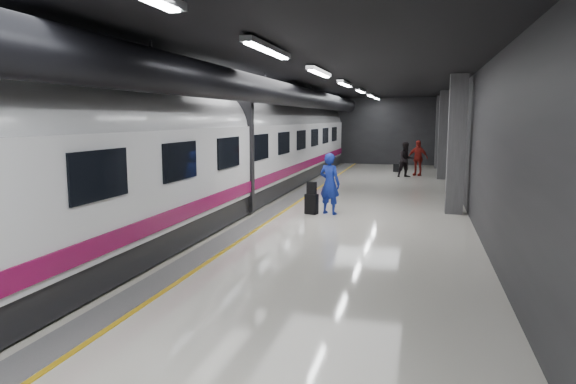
% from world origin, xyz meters
% --- Properties ---
extents(ground, '(40.00, 40.00, 0.00)m').
position_xyz_m(ground, '(0.00, 0.00, 0.00)').
color(ground, silver).
rests_on(ground, ground).
extents(platform_hall, '(10.02, 40.02, 4.51)m').
position_xyz_m(platform_hall, '(-0.29, 0.96, 3.54)').
color(platform_hall, black).
rests_on(platform_hall, ground).
extents(train, '(3.05, 38.00, 4.05)m').
position_xyz_m(train, '(-3.25, -0.00, 2.07)').
color(train, black).
rests_on(train, ground).
extents(traveler_main, '(0.85, 0.71, 2.00)m').
position_xyz_m(traveler_main, '(0.61, 0.83, 1.00)').
color(traveler_main, '#1628AC').
rests_on(traveler_main, ground).
extents(suitcase_main, '(0.45, 0.35, 0.66)m').
position_xyz_m(suitcase_main, '(0.04, 0.67, 0.33)').
color(suitcase_main, black).
rests_on(suitcase_main, ground).
extents(shoulder_bag, '(0.32, 0.20, 0.40)m').
position_xyz_m(shoulder_bag, '(0.05, 0.66, 0.86)').
color(shoulder_bag, black).
rests_on(shoulder_bag, suitcase_main).
extents(traveler_far_a, '(1.14, 1.05, 1.88)m').
position_xyz_m(traveler_far_a, '(2.69, 12.33, 0.94)').
color(traveler_far_a, black).
rests_on(traveler_far_a, ground).
extents(traveler_far_b, '(1.22, 0.83, 1.92)m').
position_xyz_m(traveler_far_b, '(3.28, 13.40, 0.96)').
color(traveler_far_b, maroon).
rests_on(traveler_far_b, ground).
extents(suitcase_far, '(0.34, 0.24, 0.47)m').
position_xyz_m(suitcase_far, '(2.06, 15.06, 0.24)').
color(suitcase_far, black).
rests_on(suitcase_far, ground).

